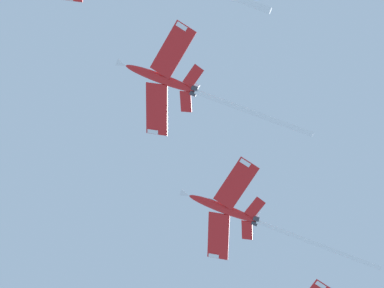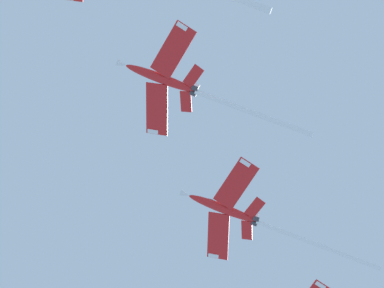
# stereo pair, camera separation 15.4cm
# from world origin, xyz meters

# --- Properties ---
(jet_second) EXTENTS (19.94, 31.87, 10.47)m
(jet_second) POSITION_xyz_m (24.22, -29.69, 128.80)
(jet_second) COLOR red
(jet_third) EXTENTS (19.94, 33.71, 10.32)m
(jet_third) POSITION_xyz_m (44.73, -41.66, 124.95)
(jet_third) COLOR red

